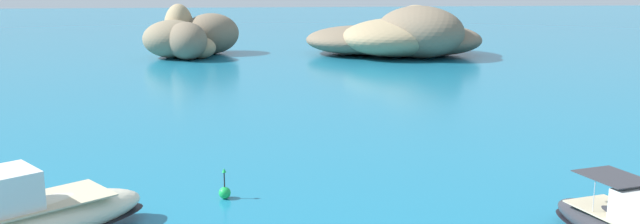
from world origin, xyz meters
name	(u,v)px	position (x,y,z in m)	size (l,w,h in m)	color
islet_large	(402,37)	(15.65, 67.78, 2.45)	(25.68, 20.92, 6.55)	#9E8966
islet_small	(190,36)	(-11.62, 70.01, 2.56)	(13.88, 15.15, 6.61)	#84755B
motorboat_cream	(10,224)	(-13.06, 9.37, 1.06)	(10.48, 9.17, 3.17)	beige
channel_buoy	(225,192)	(-5.24, 14.44, 0.34)	(0.56, 0.56, 1.48)	green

